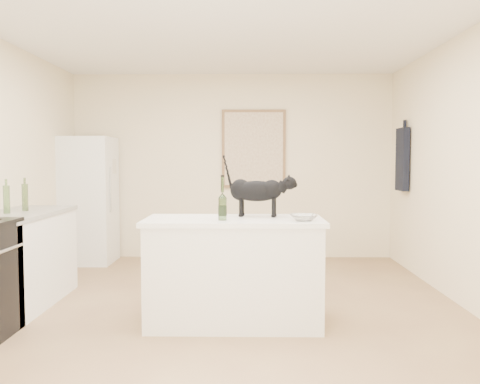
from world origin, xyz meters
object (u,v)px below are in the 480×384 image
Objects in this scene: fridge at (88,200)px; wine_bottle at (222,200)px; black_cat at (257,194)px; glass_bowl at (304,218)px.

fridge is 5.25× the size of wine_bottle.
black_cat is at bearing 43.91° from wine_bottle.
wine_bottle is at bearing -127.31° from black_cat.
fridge is 3.32m from wine_bottle.
black_cat is at bearing 138.45° from glass_bowl.
wine_bottle reaches higher than glass_bowl.
wine_bottle is at bearing 174.95° from glass_bowl.
fridge is 7.69× the size of glass_bowl.
fridge reaches higher than black_cat.
wine_bottle is (1.96, -2.67, 0.21)m from fridge.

